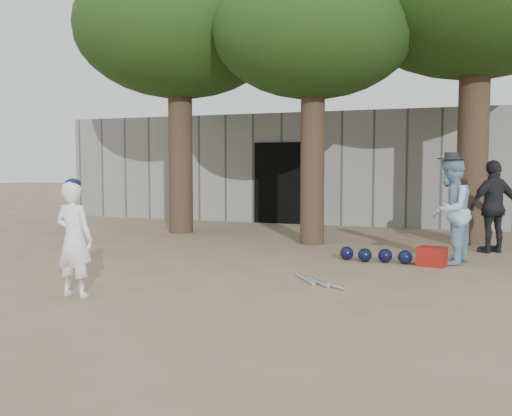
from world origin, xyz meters
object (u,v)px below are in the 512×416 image
at_px(boy_player, 74,239).
at_px(red_bag, 432,256).
at_px(spectator_blue, 450,211).
at_px(spectator_dark, 494,207).

relative_size(boy_player, red_bag, 3.32).
xyz_separation_m(spectator_blue, red_bag, (-0.25, -0.30, -0.71)).
relative_size(boy_player, spectator_dark, 0.83).
bearing_deg(spectator_blue, boy_player, -31.71).
bearing_deg(boy_player, red_bag, -134.44).
distance_m(boy_player, spectator_blue, 5.77).
height_order(spectator_blue, spectator_dark, spectator_blue).
bearing_deg(boy_player, spectator_blue, -134.00).
distance_m(spectator_blue, red_bag, 0.81).
xyz_separation_m(spectator_dark, red_bag, (-0.94, -1.83, -0.69)).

